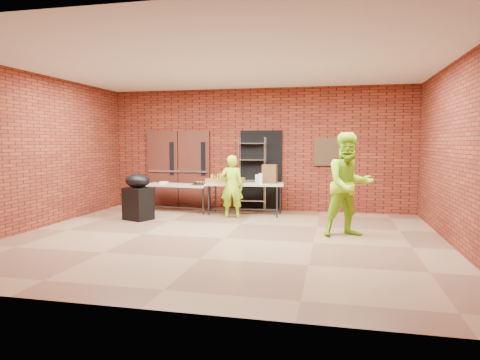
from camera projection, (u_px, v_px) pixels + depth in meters
name	position (u px, v px, depth m)	size (l,w,h in m)	color
room	(224.00, 153.00, 7.85)	(8.08, 7.08, 3.28)	brown
double_doors	(178.00, 169.00, 11.72)	(1.78, 0.12, 2.10)	#451A13
dark_doorway	(261.00, 171.00, 11.24)	(1.10, 0.06, 2.10)	black
bronze_plaque	(331.00, 152.00, 10.80)	(0.85, 0.04, 0.70)	#3A2917
wire_rack	(252.00, 174.00, 11.16)	(0.71, 0.24, 1.92)	#B9BBC1
table_left	(178.00, 187.00, 10.96)	(1.81, 0.90, 0.72)	#BDA890
table_right	(245.00, 186.00, 10.59)	(1.98, 0.99, 0.78)	#BDA890
basket_bananas	(215.00, 180.00, 10.74)	(0.43, 0.33, 0.13)	#AE7D46
basket_oranges	(234.00, 180.00, 10.68)	(0.48, 0.37, 0.15)	#AE7D46
basket_apples	(226.00, 181.00, 10.55)	(0.40, 0.31, 0.13)	#AE7D46
muffin_tray	(198.00, 183.00, 10.77)	(0.38, 0.38, 0.09)	#16541D
napkin_box	(164.00, 183.00, 11.04)	(0.20, 0.13, 0.07)	white
coffee_dispenser	(270.00, 174.00, 10.58)	(0.35, 0.31, 0.46)	#53391C
cup_stack_front	(259.00, 179.00, 10.44)	(0.08, 0.08, 0.23)	white
cup_stack_mid	(261.00, 179.00, 10.29)	(0.09, 0.09, 0.26)	white
cup_stack_back	(257.00, 179.00, 10.57)	(0.07, 0.07, 0.21)	white
covered_grill	(138.00, 197.00, 9.87)	(0.73, 0.68, 1.07)	black
volunteer_woman	(232.00, 186.00, 10.10)	(0.55, 0.36, 1.50)	#8ED017
volunteer_man	(349.00, 185.00, 8.10)	(0.96, 0.75, 1.98)	#8ED017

